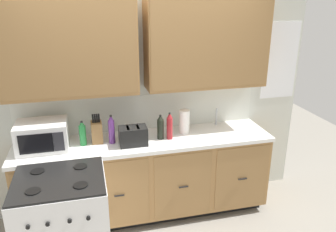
% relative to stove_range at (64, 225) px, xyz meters
% --- Properties ---
extents(ground_plane, '(8.00, 8.00, 0.00)m').
position_rel_stove_range_xyz_m(ground_plane, '(0.85, 0.33, -0.47)').
color(ground_plane, gray).
extents(wall_unit, '(3.87, 0.40, 2.41)m').
position_rel_stove_range_xyz_m(wall_unit, '(0.85, 0.83, 1.17)').
color(wall_unit, silver).
rests_on(wall_unit, ground_plane).
extents(counter_run, '(2.70, 0.64, 0.93)m').
position_rel_stove_range_xyz_m(counter_run, '(0.85, 0.63, 0.01)').
color(counter_run, black).
rests_on(counter_run, ground_plane).
extents(stove_range, '(0.76, 0.68, 0.95)m').
position_rel_stove_range_xyz_m(stove_range, '(0.00, 0.00, 0.00)').
color(stove_range, white).
rests_on(stove_range, ground_plane).
extents(microwave, '(0.48, 0.37, 0.28)m').
position_rel_stove_range_xyz_m(microwave, '(-0.17, 0.64, 0.60)').
color(microwave, white).
rests_on(microwave, counter_run).
extents(toaster, '(0.28, 0.18, 0.19)m').
position_rel_stove_range_xyz_m(toaster, '(0.71, 0.53, 0.56)').
color(toaster, black).
rests_on(toaster, counter_run).
extents(knife_block, '(0.11, 0.14, 0.31)m').
position_rel_stove_range_xyz_m(knife_block, '(0.36, 0.68, 0.58)').
color(knife_block, olive).
rests_on(knife_block, counter_run).
extents(sink_faucet, '(0.02, 0.02, 0.20)m').
position_rel_stove_range_xyz_m(sink_faucet, '(1.73, 0.84, 0.56)').
color(sink_faucet, '#B2B5BA').
rests_on(sink_faucet, counter_run).
extents(paper_towel_roll, '(0.12, 0.12, 0.26)m').
position_rel_stove_range_xyz_m(paper_towel_roll, '(1.30, 0.71, 0.59)').
color(paper_towel_roll, white).
rests_on(paper_towel_roll, counter_run).
extents(bottle_red, '(0.06, 0.06, 0.29)m').
position_rel_stove_range_xyz_m(bottle_red, '(1.10, 0.58, 0.61)').
color(bottle_red, maroon).
rests_on(bottle_red, counter_run).
extents(bottle_dark, '(0.07, 0.07, 0.26)m').
position_rel_stove_range_xyz_m(bottle_dark, '(1.01, 0.61, 0.59)').
color(bottle_dark, black).
rests_on(bottle_dark, counter_run).
extents(bottle_green, '(0.07, 0.07, 0.26)m').
position_rel_stove_range_xyz_m(bottle_green, '(0.21, 0.64, 0.59)').
color(bottle_green, '#237A38').
rests_on(bottle_green, counter_run).
extents(bottle_violet, '(0.07, 0.07, 0.30)m').
position_rel_stove_range_xyz_m(bottle_violet, '(0.50, 0.62, 0.61)').
color(bottle_violet, '#663384').
rests_on(bottle_violet, counter_run).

